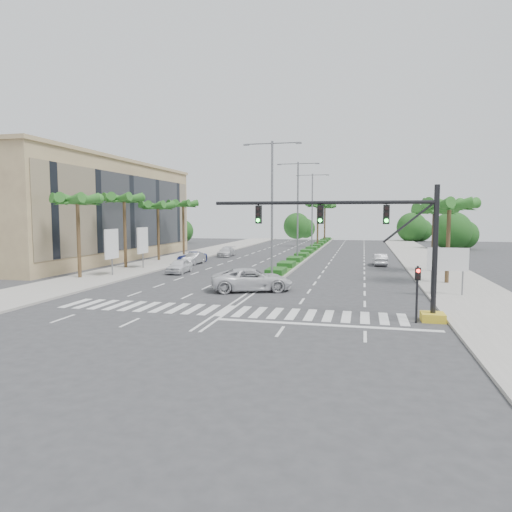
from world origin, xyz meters
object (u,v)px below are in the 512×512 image
Objects in this scene: car_parked_b at (194,259)px; car_parked_c at (192,257)px; car_parked_d at (226,252)px; car_right at (380,260)px; car_crossing at (252,280)px; car_parked_a at (179,266)px.

car_parked_b is 0.83× the size of car_parked_c.
car_right is at bearing -21.42° from car_parked_d.
car_parked_d is at bearing 90.02° from car_parked_b.
car_crossing is at bearing -52.87° from car_parked_b.
car_parked_d is at bearing 90.60° from car_parked_a.
car_parked_c is at bearing 12.13° from car_crossing.
car_parked_d is 0.73× the size of car_crossing.
car_crossing reaches higher than car_parked_b.
car_parked_b is at bearing -95.72° from car_parked_d.
car_parked_a is 22.41m from car_right.
car_parked_d is at bearing -0.39° from car_crossing.
car_parked_b is 10.69m from car_parked_d.
car_parked_d is (1.38, 9.34, -0.03)m from car_parked_c.
car_parked_a is 12.64m from car_crossing.
car_parked_b reaches higher than car_parked_d.
car_right is at bearing 28.83° from car_parked_a.
car_parked_c is 0.80× the size of car_crossing.
car_parked_a reaches higher than car_parked_b.
car_crossing is at bearing -54.11° from car_parked_c.
car_parked_c is (-2.28, 9.21, -0.02)m from car_parked_a.
car_right is (20.76, 3.66, 0.00)m from car_parked_b.
car_right is (9.87, 20.06, -0.18)m from car_crossing.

